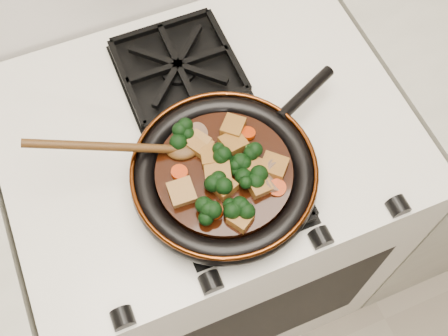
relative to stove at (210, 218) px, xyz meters
name	(u,v)px	position (x,y,z in m)	size (l,w,h in m)	color
stove	(210,218)	(0.00, 0.00, 0.00)	(0.76, 0.60, 0.90)	silver
burner_grate_front	(234,187)	(0.00, -0.14, 0.46)	(0.23, 0.23, 0.03)	black
burner_grate_back	(178,68)	(0.00, 0.14, 0.46)	(0.23, 0.23, 0.03)	black
skillet	(225,174)	(-0.01, -0.12, 0.49)	(0.43, 0.32, 0.05)	black
braising_sauce	(224,174)	(-0.01, -0.13, 0.50)	(0.23, 0.23, 0.02)	black
tofu_cube_0	(254,168)	(0.03, -0.14, 0.52)	(0.04, 0.03, 0.02)	brown
tofu_cube_1	(212,157)	(-0.02, -0.10, 0.52)	(0.04, 0.04, 0.02)	brown
tofu_cube_2	(199,142)	(-0.03, -0.06, 0.52)	(0.03, 0.03, 0.02)	brown
tofu_cube_3	(233,128)	(0.03, -0.06, 0.52)	(0.04, 0.04, 0.02)	brown
tofu_cube_4	(200,146)	(-0.03, -0.07, 0.52)	(0.03, 0.03, 0.02)	brown
tofu_cube_5	(218,174)	(-0.03, -0.13, 0.52)	(0.04, 0.04, 0.02)	brown
tofu_cube_6	(233,144)	(0.02, -0.09, 0.52)	(0.04, 0.04, 0.02)	brown
tofu_cube_7	(182,193)	(-0.09, -0.14, 0.52)	(0.04, 0.04, 0.02)	brown
tofu_cube_8	(258,185)	(0.03, -0.17, 0.52)	(0.04, 0.03, 0.02)	brown
tofu_cube_9	(240,219)	(-0.02, -0.22, 0.52)	(0.03, 0.03, 0.02)	brown
tofu_cube_10	(273,167)	(0.06, -0.15, 0.52)	(0.04, 0.04, 0.02)	brown
tofu_cube_11	(224,187)	(-0.03, -0.16, 0.52)	(0.04, 0.03, 0.02)	brown
broccoli_floret_0	(216,155)	(-0.02, -0.10, 0.52)	(0.06, 0.06, 0.06)	black
broccoli_floret_1	(209,212)	(-0.07, -0.19, 0.52)	(0.06, 0.06, 0.06)	black
broccoli_floret_2	(237,209)	(-0.02, -0.20, 0.52)	(0.06, 0.06, 0.05)	black
broccoli_floret_3	(252,179)	(0.02, -0.16, 0.52)	(0.06, 0.06, 0.05)	black
broccoli_floret_4	(239,162)	(0.01, -0.12, 0.52)	(0.06, 0.06, 0.05)	black
broccoli_floret_5	(183,137)	(-0.05, -0.04, 0.52)	(0.06, 0.06, 0.05)	black
broccoli_floret_6	(250,148)	(0.04, -0.11, 0.52)	(0.05, 0.05, 0.06)	black
broccoli_floret_7	(234,205)	(-0.02, -0.19, 0.52)	(0.06, 0.06, 0.05)	black
broccoli_floret_8	(221,186)	(-0.03, -0.16, 0.52)	(0.06, 0.06, 0.06)	black
carrot_coin_0	(179,172)	(-0.08, -0.10, 0.51)	(0.03, 0.03, 0.01)	#AA2904
carrot_coin_1	(248,133)	(0.05, -0.08, 0.51)	(0.03, 0.03, 0.01)	#AA2904
carrot_coin_2	(215,211)	(-0.06, -0.19, 0.51)	(0.03, 0.03, 0.01)	#AA2904
carrot_coin_3	(277,188)	(0.06, -0.19, 0.51)	(0.03, 0.03, 0.01)	#AA2904
carrot_coin_4	(214,158)	(-0.02, -0.10, 0.51)	(0.03, 0.03, 0.01)	#AA2904
mushroom_slice_0	(274,172)	(0.06, -0.16, 0.52)	(0.03, 0.03, 0.01)	brown
mushroom_slice_1	(274,169)	(0.06, -0.16, 0.52)	(0.04, 0.04, 0.01)	brown
mushroom_slice_2	(197,133)	(-0.03, -0.04, 0.52)	(0.04, 0.04, 0.01)	brown
mushroom_slice_3	(272,184)	(0.05, -0.18, 0.52)	(0.03, 0.03, 0.01)	brown
wooden_spoon	(137,148)	(-0.13, -0.04, 0.53)	(0.16, 0.07, 0.26)	#43280E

